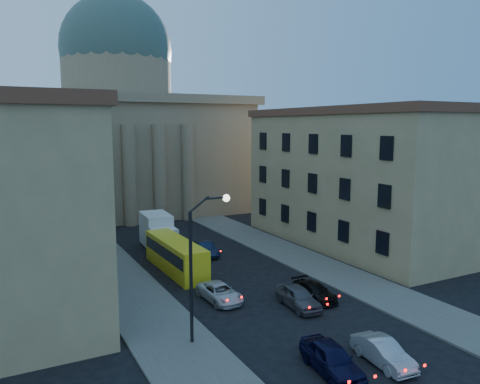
% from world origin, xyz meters
% --- Properties ---
extents(ground, '(200.00, 200.00, 0.00)m').
position_xyz_m(ground, '(0.00, 0.00, 0.00)').
color(ground, black).
rests_on(ground, ground).
extents(sidewalk_left, '(5.00, 60.00, 0.15)m').
position_xyz_m(sidewalk_left, '(-8.50, 18.00, 0.07)').
color(sidewalk_left, '#56544F').
rests_on(sidewalk_left, ground).
extents(sidewalk_right, '(5.00, 60.00, 0.15)m').
position_xyz_m(sidewalk_right, '(8.50, 18.00, 0.07)').
color(sidewalk_right, '#56544F').
rests_on(sidewalk_right, ground).
extents(church, '(68.02, 28.76, 36.60)m').
position_xyz_m(church, '(0.00, 55.47, 11.88)').
color(church, '#7E6A4D').
rests_on(church, ground).
extents(building_left, '(11.60, 26.60, 14.70)m').
position_xyz_m(building_left, '(-17.00, 22.00, 7.42)').
color(building_left, tan).
rests_on(building_left, ground).
extents(building_right, '(11.60, 26.60, 14.70)m').
position_xyz_m(building_right, '(17.00, 22.00, 7.42)').
color(building_right, tan).
rests_on(building_right, ground).
extents(street_lamp, '(2.62, 0.44, 8.83)m').
position_xyz_m(street_lamp, '(-6.97, 8.00, 5.29)').
color(street_lamp, black).
rests_on(street_lamp, ground).
extents(car_left_near, '(2.45, 4.79, 1.56)m').
position_xyz_m(car_left_near, '(-2.25, 1.58, 0.78)').
color(car_left_near, black).
rests_on(car_left_near, ground).
extents(car_right_near, '(1.76, 4.20, 1.35)m').
position_xyz_m(car_right_near, '(0.80, 1.00, 0.67)').
color(car_right_near, '#9C9FA3').
rests_on(car_right_near, ground).
extents(car_left_mid, '(2.29, 4.60, 1.25)m').
position_xyz_m(car_left_mid, '(-3.09, 13.48, 0.63)').
color(car_left_mid, silver).
rests_on(car_left_mid, ground).
extents(car_right_mid, '(1.74, 4.23, 1.22)m').
position_xyz_m(car_right_mid, '(3.29, 10.47, 0.61)').
color(car_right_mid, black).
rests_on(car_right_mid, ground).
extents(car_right_far, '(2.15, 4.57, 1.51)m').
position_xyz_m(car_right_far, '(1.33, 9.78, 0.76)').
color(car_right_far, '#4D4C51').
rests_on(car_right_far, ground).
extents(car_right_distant, '(1.59, 4.21, 1.37)m').
position_xyz_m(car_right_distant, '(0.80, 25.11, 0.69)').
color(car_right_distant, black).
rests_on(car_right_distant, ground).
extents(city_bus, '(2.47, 10.01, 2.81)m').
position_xyz_m(city_bus, '(-3.50, 21.83, 1.51)').
color(city_bus, yellow).
rests_on(city_bus, ground).
extents(box_truck, '(3.00, 6.75, 3.63)m').
position_xyz_m(box_truck, '(-2.55, 29.65, 1.72)').
color(box_truck, silver).
rests_on(box_truck, ground).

